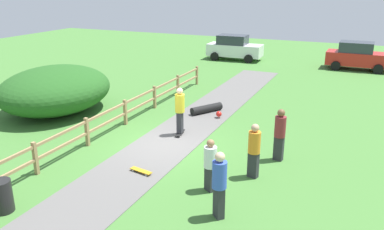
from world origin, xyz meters
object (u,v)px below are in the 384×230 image
at_px(bystander_white, 210,163).
at_px(parked_car_red, 358,56).
at_px(trash_bin, 2,196).
at_px(parked_car_white, 234,48).
at_px(bush_large, 56,90).
at_px(skater_riding, 180,109).
at_px(bystander_maroon, 280,132).
at_px(skater_fallen, 207,109).
at_px(bystander_orange, 254,148).
at_px(bystander_blue, 219,182).
at_px(skateboard_loose, 141,171).

relative_size(bystander_white, parked_car_red, 0.38).
xyz_separation_m(trash_bin, parked_car_white, (-1.28, 23.31, 0.51)).
height_order(bush_large, skater_riding, bush_large).
bearing_deg(bystander_maroon, skater_fallen, 137.83).
bearing_deg(skater_riding, bystander_white, -53.18).
bearing_deg(parked_car_white, bystander_white, -73.48).
bearing_deg(trash_bin, bystander_orange, 39.98).
bearing_deg(parked_car_red, skater_riding, -109.59).
height_order(skater_riding, bystander_blue, skater_riding).
distance_m(skater_riding, bystander_blue, 6.02).
bearing_deg(parked_car_white, skateboard_loose, -80.03).
distance_m(trash_bin, parked_car_red, 24.56).
distance_m(skater_fallen, parked_car_red, 14.53).
bearing_deg(trash_bin, skateboard_loose, 57.30).
height_order(bush_large, parked_car_white, bush_large).
xyz_separation_m(skater_fallen, skateboard_loose, (0.36, -6.59, -0.11)).
height_order(bystander_white, bystander_blue, bystander_blue).
xyz_separation_m(bush_large, skater_fallen, (6.58, 2.67, -0.88)).
bearing_deg(trash_bin, bystander_white, 35.54).
bearing_deg(trash_bin, parked_car_white, 93.15).
relative_size(parked_car_white, parked_car_red, 1.01).
xyz_separation_m(skater_riding, bystander_white, (2.76, -3.68, -0.22)).
bearing_deg(skater_riding, parked_car_red, 70.41).
height_order(bystander_maroon, parked_car_red, parked_car_red).
bearing_deg(parked_car_red, skateboard_loose, -105.43).
bearing_deg(bush_large, bystander_white, -23.28).
bearing_deg(trash_bin, parked_car_red, 71.73).
xyz_separation_m(skater_riding, bystander_orange, (3.68, -2.33, -0.12)).
relative_size(trash_bin, skater_riding, 0.47).
relative_size(skater_fallen, bystander_orange, 0.89).
distance_m(trash_bin, skater_riding, 7.28).
height_order(bush_large, bystander_white, bush_large).
bearing_deg(trash_bin, bystander_blue, 21.30).
distance_m(skater_riding, parked_car_red, 17.31).
xyz_separation_m(skater_fallen, bystander_blue, (3.53, -7.93, 0.83)).
height_order(bystander_white, bystander_maroon, bystander_maroon).
relative_size(bystander_orange, bystander_maroon, 0.96).
distance_m(skater_riding, bystander_orange, 4.36).
relative_size(bystander_blue, parked_car_white, 0.44).
xyz_separation_m(skater_riding, bystander_blue, (3.49, -4.90, -0.08)).
bearing_deg(bush_large, skateboard_loose, -29.42).
bearing_deg(bystander_white, bystander_blue, -59.09).
relative_size(bush_large, skater_fallen, 3.53).
height_order(bystander_white, parked_car_white, parked_car_white).
distance_m(trash_bin, parked_car_white, 23.35).
bearing_deg(bystander_orange, skater_fallen, 124.74).
height_order(bush_large, skater_fallen, bush_large).
height_order(skateboard_loose, bystander_blue, bystander_blue).
bearing_deg(bush_large, skater_fallen, 22.11).
xyz_separation_m(bystander_white, bystander_maroon, (1.37, 2.94, 0.14)).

